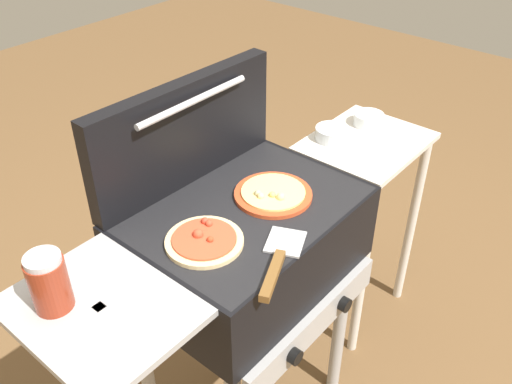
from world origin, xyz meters
name	(u,v)px	position (x,y,z in m)	size (l,w,h in m)	color
grill	(243,250)	(-0.01, 0.00, 0.76)	(0.96, 0.53, 0.90)	black
grill_lid_open	(185,132)	(0.00, 0.21, 1.05)	(0.63, 0.09, 0.30)	black
pizza_cheese	(273,194)	(0.09, -0.03, 0.91)	(0.22, 0.22, 0.03)	#C64723
pizza_pepperoni	(204,240)	(-0.18, -0.03, 0.91)	(0.20, 0.20, 0.04)	beige
sauce_jar	(49,282)	(-0.54, 0.08, 0.97)	(0.08, 0.08, 0.14)	maroon
spatula	(278,261)	(-0.12, -0.21, 0.91)	(0.26, 0.16, 0.02)	#B7BABF
prep_table	(359,196)	(0.66, 0.00, 0.58)	(0.44, 0.36, 0.82)	beige
topping_bowl_near	(369,120)	(0.76, 0.06, 0.84)	(0.11, 0.11, 0.04)	silver
topping_bowl_far	(332,134)	(0.59, 0.10, 0.84)	(0.12, 0.12, 0.04)	silver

